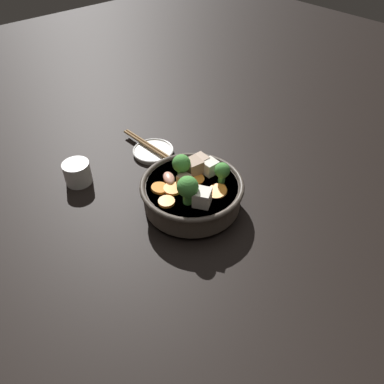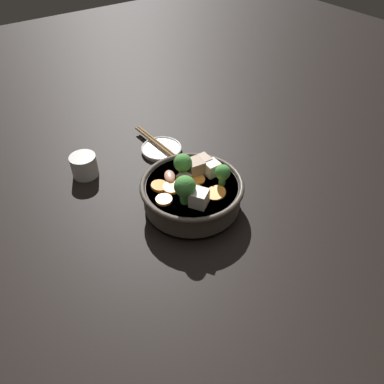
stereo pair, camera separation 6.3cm
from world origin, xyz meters
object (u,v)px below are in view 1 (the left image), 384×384
(tea_cup, at_px, (77,173))
(side_saucer, at_px, (153,151))
(stirfry_bowl, at_px, (192,190))
(chopsticks_pair, at_px, (153,148))

(tea_cup, bearing_deg, side_saucer, -7.01)
(side_saucer, relative_size, tea_cup, 1.71)
(stirfry_bowl, xyz_separation_m, chopsticks_pair, (0.05, 0.22, -0.03))
(side_saucer, bearing_deg, tea_cup, 172.99)
(stirfry_bowl, height_order, chopsticks_pair, stirfry_bowl)
(stirfry_bowl, height_order, side_saucer, stirfry_bowl)
(side_saucer, bearing_deg, chopsticks_pair, -104.04)
(stirfry_bowl, bearing_deg, chopsticks_pair, 75.86)
(stirfry_bowl, height_order, tea_cup, stirfry_bowl)
(stirfry_bowl, relative_size, tea_cup, 3.56)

